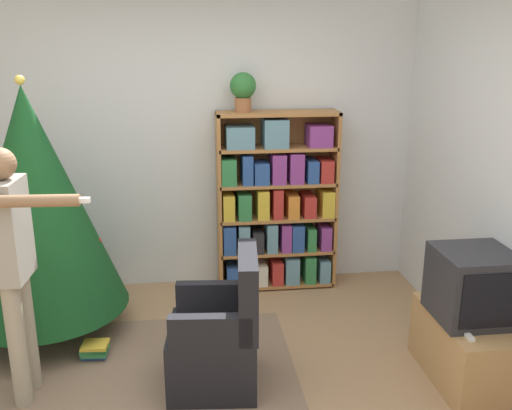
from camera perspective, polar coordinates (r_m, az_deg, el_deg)
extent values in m
cube|color=silver|center=(5.11, -6.48, 6.13)|extent=(8.00, 0.10, 2.60)
cube|color=#7F6651|center=(4.00, -13.15, -17.43)|extent=(2.32, 1.86, 0.01)
cube|color=#A8703D|center=(5.02, -3.71, 0.13)|extent=(0.03, 0.30, 1.60)
cube|color=#A8703D|center=(5.17, 7.70, 0.52)|extent=(0.03, 0.30, 1.60)
cube|color=#A8703D|center=(4.91, 2.18, 9.16)|extent=(1.06, 0.30, 0.03)
cube|color=#A8703D|center=(5.21, 1.84, 0.77)|extent=(1.06, 0.01, 1.60)
cube|color=#A8703D|center=(5.34, 2.00, -7.63)|extent=(1.03, 0.30, 0.03)
cube|color=#284C93|center=(5.23, -2.46, -6.87)|extent=(0.10, 0.27, 0.18)
cube|color=gold|center=(5.23, -0.92, -6.50)|extent=(0.11, 0.26, 0.24)
cube|color=beige|center=(5.27, 0.53, -6.68)|extent=(0.09, 0.28, 0.19)
cube|color=#B22D28|center=(5.26, 2.04, -6.58)|extent=(0.10, 0.24, 0.21)
cube|color=#5B899E|center=(5.28, 3.50, -6.32)|extent=(0.13, 0.24, 0.24)
cube|color=#2D7A42|center=(5.31, 5.25, -6.16)|extent=(0.10, 0.25, 0.25)
cube|color=#5B899E|center=(5.35, 6.65, -6.27)|extent=(0.10, 0.27, 0.21)
cube|color=#A8703D|center=(5.22, 2.03, -4.48)|extent=(1.03, 0.30, 0.03)
cube|color=#284C93|center=(5.09, -2.71, -3.29)|extent=(0.11, 0.24, 0.26)
cube|color=#5B899E|center=(5.10, -1.27, -3.26)|extent=(0.10, 0.24, 0.26)
cube|color=#232328|center=(5.14, 0.11, -3.48)|extent=(0.10, 0.27, 0.19)
cube|color=#5B899E|center=(5.12, 1.51, -3.15)|extent=(0.09, 0.22, 0.26)
cube|color=#843889|center=(5.16, 2.88, -3.07)|extent=(0.09, 0.26, 0.25)
cube|color=#284C93|center=(5.17, 4.04, -3.10)|extent=(0.11, 0.24, 0.24)
cube|color=#2D7A42|center=(5.21, 5.37, -3.19)|extent=(0.08, 0.26, 0.20)
cube|color=#843889|center=(5.24, 6.77, -3.07)|extent=(0.09, 0.26, 0.22)
cube|color=#A8703D|center=(5.11, 2.07, -1.20)|extent=(1.03, 0.30, 0.03)
cube|color=gold|center=(5.01, -2.80, -0.05)|extent=(0.10, 0.27, 0.22)
cube|color=#2D7A42|center=(5.01, -1.22, -0.01)|extent=(0.11, 0.25, 0.23)
cube|color=gold|center=(5.03, 0.60, 0.24)|extent=(0.10, 0.26, 0.26)
cube|color=#B22D28|center=(5.05, 2.07, 0.31)|extent=(0.09, 0.25, 0.27)
cube|color=orange|center=(5.08, 3.58, 0.04)|extent=(0.10, 0.26, 0.20)
cube|color=#B22D28|center=(5.12, 5.18, 0.06)|extent=(0.11, 0.28, 0.19)
cube|color=gold|center=(5.15, 6.96, 0.33)|extent=(0.11, 0.27, 0.23)
cube|color=#A8703D|center=(5.03, 2.11, 2.21)|extent=(1.03, 0.30, 0.03)
cube|color=#2D7A42|center=(4.92, -2.79, 3.42)|extent=(0.13, 0.23, 0.23)
cube|color=#284C93|center=(4.94, -0.95, 3.68)|extent=(0.09, 0.27, 0.25)
cube|color=#284C93|center=(4.94, 0.49, 3.26)|extent=(0.13, 0.21, 0.19)
cube|color=#843889|center=(4.97, 2.18, 3.74)|extent=(0.12, 0.25, 0.26)
cube|color=#843889|center=(5.00, 3.91, 3.83)|extent=(0.12, 0.26, 0.26)
cube|color=#284C93|center=(5.04, 5.49, 3.50)|extent=(0.10, 0.27, 0.20)
cube|color=#B22D28|center=(5.06, 6.86, 3.52)|extent=(0.11, 0.26, 0.20)
cube|color=#A8703D|center=(4.96, 2.14, 5.73)|extent=(1.03, 0.30, 0.03)
cube|color=#5B899E|center=(4.87, -1.66, 6.83)|extent=(0.24, 0.25, 0.19)
cube|color=#5B899E|center=(4.92, 1.89, 7.25)|extent=(0.21, 0.27, 0.24)
cube|color=#843889|center=(4.98, 6.29, 6.94)|extent=(0.20, 0.24, 0.18)
cube|color=tan|center=(4.13, 20.20, -13.31)|extent=(0.44, 0.82, 0.46)
cube|color=#28282D|center=(3.93, 20.86, -7.47)|extent=(0.47, 0.47, 0.46)
cube|color=black|center=(3.74, 22.52, -8.89)|extent=(0.38, 0.01, 0.36)
cube|color=white|center=(3.76, 20.43, -12.13)|extent=(0.04, 0.12, 0.02)
cylinder|color=#4C3323|center=(4.83, -20.08, -11.19)|extent=(0.36, 0.36, 0.10)
cylinder|color=brown|center=(4.78, -20.21, -10.02)|extent=(0.08, 0.08, 0.12)
cone|color=#14471E|center=(4.47, -21.34, 0.38)|extent=(1.26, 1.26, 1.67)
sphere|color=red|center=(5.05, -21.72, -3.58)|extent=(0.05, 0.05, 0.05)
sphere|color=red|center=(4.55, -15.54, -3.48)|extent=(0.06, 0.06, 0.06)
sphere|color=#335BB2|center=(4.25, -23.22, 4.20)|extent=(0.07, 0.07, 0.07)
sphere|color=#335BB2|center=(4.55, -22.03, 5.44)|extent=(0.05, 0.05, 0.05)
sphere|color=silver|center=(5.18, -20.03, -5.10)|extent=(0.07, 0.07, 0.07)
sphere|color=#E5CC4C|center=(4.33, -22.56, 11.48)|extent=(0.07, 0.07, 0.07)
cube|color=black|center=(3.86, -4.33, -14.77)|extent=(0.61, 0.61, 0.42)
cube|color=black|center=(3.64, -0.83, -8.55)|extent=(0.17, 0.57, 0.50)
cube|color=black|center=(3.92, -4.28, -9.07)|extent=(0.51, 0.12, 0.20)
cube|color=black|center=(3.50, -4.60, -12.46)|extent=(0.51, 0.12, 0.20)
cylinder|color=#9E937F|center=(4.00, -21.93, -11.62)|extent=(0.11, 0.11, 0.81)
cylinder|color=#9E937F|center=(3.85, -22.75, -12.86)|extent=(0.11, 0.11, 0.81)
cube|color=gray|center=(3.65, -23.54, -2.32)|extent=(0.20, 0.33, 0.61)
cylinder|color=#8C6647|center=(3.84, -22.52, -1.80)|extent=(0.07, 0.07, 0.49)
cylinder|color=#8C6647|center=(3.33, -21.23, 0.38)|extent=(0.48, 0.10, 0.07)
cube|color=white|center=(3.26, -17.21, 0.47)|extent=(0.11, 0.04, 0.03)
sphere|color=#8C6647|center=(3.55, -24.27, 3.78)|extent=(0.19, 0.19, 0.19)
cylinder|color=#935B38|center=(4.86, -1.30, 9.98)|extent=(0.14, 0.14, 0.12)
sphere|color=#2D7033|center=(4.85, -1.31, 11.85)|extent=(0.22, 0.22, 0.22)
cube|color=#284C93|center=(4.38, -15.82, -14.25)|extent=(0.17, 0.11, 0.04)
cube|color=#2D7A42|center=(4.36, -15.78, -13.90)|extent=(0.19, 0.17, 0.03)
cube|color=#2D7A42|center=(4.35, -15.90, -13.57)|extent=(0.19, 0.15, 0.03)
cube|color=gold|center=(4.33, -15.79, -13.31)|extent=(0.19, 0.17, 0.02)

